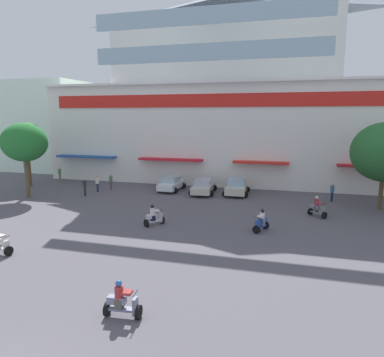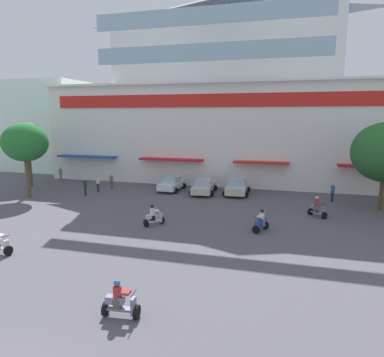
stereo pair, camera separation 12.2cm
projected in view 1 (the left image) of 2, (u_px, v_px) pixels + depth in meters
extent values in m
plane|color=#55525A|center=(157.00, 242.00, 20.83)|extent=(128.00, 128.00, 0.00)
cube|color=white|center=(224.00, 134.00, 41.01)|extent=(39.54, 10.45, 10.68)
cube|color=white|center=(226.00, 53.00, 39.90)|extent=(24.15, 9.40, 7.60)
pyramid|color=slate|center=(226.00, 5.00, 39.01)|extent=(24.63, 9.61, 2.60)
cube|color=red|center=(215.00, 100.00, 35.35)|extent=(36.38, 0.12, 1.33)
cube|color=white|center=(215.00, 82.00, 34.99)|extent=(39.54, 0.70, 0.24)
cube|color=#26509C|center=(86.00, 157.00, 39.77)|extent=(7.13, 1.10, 0.20)
cube|color=red|center=(170.00, 159.00, 37.17)|extent=(6.95, 1.10, 0.20)
cube|color=red|center=(261.00, 163.00, 34.73)|extent=(5.49, 1.10, 0.20)
cube|color=red|center=(371.00, 166.00, 32.15)|extent=(5.73, 1.10, 0.20)
cube|color=#99B7C6|center=(206.00, 52.00, 30.70)|extent=(21.25, 0.08, 1.52)
cube|color=#99B7C6|center=(206.00, 15.00, 30.17)|extent=(21.25, 0.08, 1.52)
cube|color=white|center=(42.00, 126.00, 49.79)|extent=(13.90, 9.80, 12.03)
cylinder|color=brown|center=(27.00, 178.00, 32.04)|extent=(0.40, 0.40, 3.59)
ellipsoid|color=#24702E|center=(24.00, 142.00, 31.46)|extent=(4.23, 3.77, 3.48)
cylinder|color=brown|center=(381.00, 192.00, 27.87)|extent=(0.33, 0.33, 2.84)
cylinder|color=brown|center=(30.00, 169.00, 37.12)|extent=(0.27, 0.27, 3.70)
ellipsoid|color=#3A7D2E|center=(27.00, 140.00, 36.58)|extent=(3.61, 3.29, 3.58)
cube|color=white|center=(171.00, 185.00, 35.13)|extent=(1.78, 3.96, 0.63)
cube|color=#9AAFBA|center=(171.00, 179.00, 35.02)|extent=(1.49, 2.00, 0.56)
cylinder|color=black|center=(168.00, 185.00, 36.56)|extent=(0.60, 0.18, 0.60)
cylinder|color=black|center=(183.00, 186.00, 36.08)|extent=(0.60, 0.18, 0.60)
cylinder|color=black|center=(159.00, 189.00, 34.27)|extent=(0.60, 0.18, 0.60)
cylinder|color=black|center=(175.00, 191.00, 33.80)|extent=(0.60, 0.18, 0.60)
cube|color=beige|center=(203.00, 187.00, 33.82)|extent=(2.15, 4.52, 0.63)
cube|color=#A3ABBF|center=(203.00, 182.00, 33.72)|extent=(1.72, 2.31, 0.51)
cylinder|color=black|center=(196.00, 187.00, 35.35)|extent=(0.61, 0.21, 0.60)
cylinder|color=black|center=(214.00, 188.00, 35.03)|extent=(0.61, 0.21, 0.60)
cylinder|color=black|center=(192.00, 193.00, 32.72)|extent=(0.61, 0.21, 0.60)
cylinder|color=black|center=(211.00, 194.00, 32.40)|extent=(0.61, 0.21, 0.60)
cube|color=beige|center=(237.00, 188.00, 33.26)|extent=(1.97, 3.91, 0.69)
cube|color=#8FAEC7|center=(237.00, 182.00, 33.15)|extent=(1.64, 1.98, 0.56)
cylinder|color=black|center=(228.00, 189.00, 34.66)|extent=(0.61, 0.19, 0.60)
cylinder|color=black|center=(247.00, 190.00, 34.25)|extent=(0.61, 0.19, 0.60)
cylinder|color=black|center=(225.00, 194.00, 32.37)|extent=(0.61, 0.19, 0.60)
cylinder|color=black|center=(245.00, 195.00, 31.97)|extent=(0.61, 0.19, 0.60)
cylinder|color=black|center=(9.00, 251.00, 18.73)|extent=(0.20, 0.53, 0.52)
cube|color=silver|center=(0.00, 248.00, 18.95)|extent=(1.16, 0.40, 0.10)
cube|color=silver|center=(6.00, 247.00, 18.73)|extent=(0.17, 0.33, 0.68)
cylinder|color=black|center=(6.00, 237.00, 18.63)|extent=(0.09, 0.52, 0.04)
cube|color=silver|center=(1.00, 236.00, 18.76)|extent=(0.47, 0.38, 0.10)
cylinder|color=black|center=(139.00, 312.00, 12.89)|extent=(0.19, 0.53, 0.52)
cylinder|color=black|center=(107.00, 309.00, 13.10)|extent=(0.19, 0.53, 0.52)
cube|color=slate|center=(123.00, 309.00, 12.99)|extent=(1.10, 0.37, 0.10)
cube|color=slate|center=(117.00, 300.00, 12.96)|extent=(0.71, 0.36, 0.28)
cube|color=slate|center=(135.00, 306.00, 12.87)|extent=(0.17, 0.33, 0.66)
cylinder|color=black|center=(136.00, 293.00, 12.78)|extent=(0.08, 0.52, 0.04)
cube|color=#4F5143|center=(119.00, 303.00, 12.97)|extent=(0.31, 0.34, 0.36)
cylinder|color=#A02E2D|center=(119.00, 292.00, 12.89)|extent=(0.35, 0.35, 0.50)
sphere|color=#2F5FA2|center=(119.00, 283.00, 12.83)|extent=(0.25, 0.25, 0.25)
cube|color=#A02E2D|center=(126.00, 292.00, 12.84)|extent=(0.47, 0.38, 0.10)
cylinder|color=black|center=(256.00, 230.00, 22.26)|extent=(0.53, 0.34, 0.52)
cylinder|color=black|center=(265.00, 225.00, 23.19)|extent=(0.53, 0.34, 0.52)
cube|color=#294AA2|center=(261.00, 226.00, 22.71)|extent=(0.69, 1.09, 0.10)
cube|color=#294AA2|center=(263.00, 220.00, 22.82)|extent=(0.55, 0.74, 0.28)
cube|color=#294AA2|center=(257.00, 226.00, 22.31)|extent=(0.35, 0.26, 0.68)
cylinder|color=black|center=(258.00, 218.00, 22.20)|extent=(0.49, 0.24, 0.04)
cube|color=gray|center=(262.00, 222.00, 22.76)|extent=(0.41, 0.38, 0.36)
cylinder|color=silver|center=(262.00, 216.00, 22.69)|extent=(0.42, 0.42, 0.49)
sphere|color=black|center=(262.00, 211.00, 22.63)|extent=(0.25, 0.25, 0.25)
cube|color=silver|center=(260.00, 217.00, 22.48)|extent=(0.49, 0.54, 0.10)
cylinder|color=black|center=(324.00, 215.00, 25.46)|extent=(0.46, 0.47, 0.52)
cylinder|color=black|center=(310.00, 211.00, 26.52)|extent=(0.46, 0.47, 0.52)
cube|color=slate|center=(317.00, 213.00, 25.98)|extent=(0.99, 0.97, 0.10)
cube|color=slate|center=(315.00, 207.00, 26.11)|extent=(0.71, 0.70, 0.28)
cube|color=slate|center=(323.00, 212.00, 25.53)|extent=(0.32, 0.33, 0.68)
cylinder|color=black|center=(324.00, 205.00, 25.41)|extent=(0.39, 0.40, 0.04)
cube|color=#4B4D4D|center=(316.00, 209.00, 26.04)|extent=(0.42, 0.42, 0.36)
cylinder|color=#97323D|center=(316.00, 203.00, 25.96)|extent=(0.45, 0.45, 0.57)
sphere|color=silver|center=(317.00, 198.00, 25.89)|extent=(0.25, 0.25, 0.25)
cube|color=#97323D|center=(320.00, 203.00, 25.72)|extent=(0.55, 0.55, 0.10)
cylinder|color=black|center=(162.00, 220.00, 24.36)|extent=(0.50, 0.43, 0.52)
cylinder|color=black|center=(146.00, 223.00, 23.59)|extent=(0.50, 0.43, 0.52)
cube|color=silver|center=(154.00, 221.00, 23.96)|extent=(0.90, 1.06, 0.10)
cube|color=silver|center=(151.00, 216.00, 23.77)|extent=(0.67, 0.75, 0.28)
cube|color=silver|center=(161.00, 217.00, 24.25)|extent=(0.34, 0.30, 0.65)
cylinder|color=black|center=(161.00, 210.00, 24.17)|extent=(0.44, 0.34, 0.04)
cube|color=black|center=(153.00, 218.00, 23.85)|extent=(0.42, 0.42, 0.36)
cylinder|color=silver|center=(153.00, 212.00, 23.77)|extent=(0.45, 0.45, 0.52)
sphere|color=black|center=(152.00, 206.00, 23.71)|extent=(0.25, 0.25, 0.25)
cube|color=silver|center=(156.00, 211.00, 23.94)|extent=(0.54, 0.56, 0.10)
cylinder|color=black|center=(85.00, 191.00, 32.72)|extent=(0.21, 0.21, 0.87)
cylinder|color=#24312D|center=(85.00, 184.00, 32.59)|extent=(0.33, 0.33, 0.58)
sphere|color=tan|center=(84.00, 180.00, 32.52)|extent=(0.21, 0.21, 0.21)
cylinder|color=#686855|center=(60.00, 178.00, 39.60)|extent=(0.32, 0.32, 0.91)
cylinder|color=#557A4B|center=(60.00, 172.00, 39.47)|extent=(0.52, 0.52, 0.59)
sphere|color=tan|center=(59.00, 168.00, 39.40)|extent=(0.24, 0.24, 0.24)
cylinder|color=#262848|center=(98.00, 188.00, 34.48)|extent=(0.30, 0.30, 0.86)
cylinder|color=silver|center=(97.00, 181.00, 34.35)|extent=(0.48, 0.48, 0.55)
sphere|color=tan|center=(97.00, 177.00, 34.28)|extent=(0.23, 0.23, 0.23)
cylinder|color=#564744|center=(111.00, 185.00, 35.80)|extent=(0.26, 0.26, 0.81)
cylinder|color=#4C6A43|center=(111.00, 179.00, 35.68)|extent=(0.42, 0.42, 0.54)
sphere|color=tan|center=(111.00, 175.00, 35.62)|extent=(0.21, 0.21, 0.21)
cylinder|color=#171C45|center=(332.00, 197.00, 30.65)|extent=(0.30, 0.30, 0.84)
cylinder|color=#345E8C|center=(332.00, 189.00, 30.52)|extent=(0.48, 0.48, 0.56)
sphere|color=tan|center=(333.00, 184.00, 30.45)|extent=(0.24, 0.24, 0.24)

